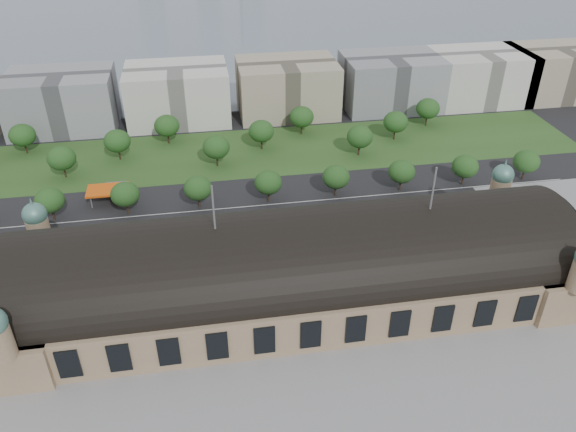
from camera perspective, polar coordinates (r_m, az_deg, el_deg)
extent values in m
plane|color=black|center=(154.45, 0.75, -8.50)|extent=(900.00, 900.00, 0.00)
cube|color=#997F5F|center=(150.58, 0.77, -6.78)|extent=(150.00, 40.00, 12.00)
cube|color=#997F5F|center=(155.88, -24.57, -8.77)|extent=(16.00, 43.00, 12.00)
cube|color=#997F5F|center=(173.28, 23.19, -3.90)|extent=(16.00, 43.00, 12.00)
cylinder|color=black|center=(146.86, 0.78, -4.96)|extent=(144.00, 37.60, 37.60)
cylinder|color=black|center=(172.23, 25.45, -1.50)|extent=(1.20, 32.00, 32.00)
cylinder|color=#997F5F|center=(166.58, -23.94, -1.45)|extent=(6.00, 6.00, 8.00)
sphere|color=slate|center=(163.83, -24.35, 0.15)|extent=(6.40, 6.40, 6.40)
cone|color=slate|center=(161.92, -24.67, 1.35)|extent=(1.00, 1.00, 2.50)
cylinder|color=#997F5F|center=(182.97, 20.68, 2.44)|extent=(6.00, 6.00, 8.00)
sphere|color=slate|center=(180.47, 21.02, 3.94)|extent=(6.40, 6.40, 6.40)
cone|color=slate|center=(178.74, 21.26, 5.07)|extent=(1.00, 1.00, 2.50)
cylinder|color=#59595B|center=(134.20, -7.59, 0.83)|extent=(0.50, 0.50, 12.00)
cylinder|color=#59595B|center=(145.56, 14.54, 2.70)|extent=(0.50, 0.50, 12.00)
cube|color=gray|center=(127.40, 9.27, -20.80)|extent=(190.00, 48.00, 0.12)
cube|color=black|center=(183.18, -7.55, -1.41)|extent=(260.00, 26.00, 0.10)
cube|color=#2B4C1E|center=(231.10, -7.07, 6.23)|extent=(300.00, 45.00, 0.10)
cube|color=#DC510C|center=(204.10, -17.87, 2.54)|extent=(14.00, 9.00, 0.70)
cube|color=#59595B|center=(210.45, -17.03, 2.67)|extent=(7.00, 5.00, 3.20)
cylinder|color=#59595B|center=(209.01, -19.15, 2.23)|extent=(0.50, 0.50, 4.40)
cylinder|color=#59595B|center=(207.23, -16.17, 2.52)|extent=(0.50, 0.50, 4.40)
cylinder|color=#59595B|center=(203.53, -19.36, 1.34)|extent=(0.50, 0.50, 4.40)
cylinder|color=#59595B|center=(201.71, -16.30, 1.63)|extent=(0.50, 0.50, 4.40)
cube|color=slate|center=(425.41, -6.77, 18.50)|extent=(700.00, 320.00, 0.08)
cube|color=gray|center=(269.68, -21.95, 10.81)|extent=(45.00, 32.00, 24.00)
cube|color=silver|center=(263.37, -11.13, 12.06)|extent=(45.00, 32.00, 24.00)
cube|color=tan|center=(266.46, -0.09, 12.90)|extent=(45.00, 32.00, 24.00)
cube|color=gray|center=(278.64, 10.39, 13.27)|extent=(45.00, 32.00, 24.00)
cube|color=silver|center=(296.46, 18.86, 13.26)|extent=(45.00, 32.00, 24.00)
cube|color=tan|center=(316.85, 25.46, 13.05)|extent=(45.00, 32.00, 24.00)
cylinder|color=#2D2116|center=(201.21, -22.75, 0.18)|extent=(0.70, 0.70, 4.32)
ellipsoid|color=#1A4518|center=(198.67, -23.07, 1.46)|extent=(9.60, 9.60, 8.16)
cylinder|color=#2D2116|center=(196.55, -15.99, 0.81)|extent=(0.70, 0.70, 4.32)
ellipsoid|color=#1A4518|center=(193.94, -16.22, 2.13)|extent=(9.60, 9.60, 8.16)
cylinder|color=#2D2116|center=(194.76, -9.01, 1.45)|extent=(0.70, 0.70, 4.32)
ellipsoid|color=#1A4518|center=(192.12, -9.14, 2.79)|extent=(9.60, 9.60, 8.16)
cylinder|color=#2D2116|center=(195.91, -2.00, 2.06)|extent=(0.70, 0.70, 4.32)
ellipsoid|color=#1A4518|center=(193.29, -2.03, 3.41)|extent=(9.60, 9.60, 8.16)
cylinder|color=#2D2116|center=(199.96, 4.84, 2.64)|extent=(0.70, 0.70, 4.32)
ellipsoid|color=#1A4518|center=(197.39, 4.91, 3.97)|extent=(9.60, 9.60, 8.16)
cylinder|color=#2D2116|center=(206.73, 11.32, 3.15)|extent=(0.70, 0.70, 4.32)
ellipsoid|color=#1A4518|center=(204.25, 11.47, 4.44)|extent=(9.60, 9.60, 8.16)
cylinder|color=#2D2116|center=(215.97, 17.32, 3.58)|extent=(0.70, 0.70, 4.32)
ellipsoid|color=#1A4518|center=(213.60, 17.55, 4.82)|extent=(9.60, 9.60, 8.16)
cylinder|color=#2D2116|center=(227.38, 22.78, 3.94)|extent=(0.70, 0.70, 4.32)
ellipsoid|color=#1A4518|center=(225.12, 23.06, 5.12)|extent=(9.60, 9.60, 8.16)
cylinder|color=#2D2116|center=(252.78, -25.08, 6.26)|extent=(0.70, 0.70, 4.68)
ellipsoid|color=#1A4518|center=(250.59, -25.38, 7.43)|extent=(10.40, 10.40, 8.84)
cylinder|color=#2D2116|center=(226.96, -21.73, 4.19)|extent=(0.70, 0.70, 4.68)
ellipsoid|color=#1A4518|center=(224.53, -22.02, 5.47)|extent=(10.40, 10.40, 8.84)
cylinder|color=#2D2116|center=(234.09, -16.74, 6.04)|extent=(0.70, 0.70, 4.68)
ellipsoid|color=#1A4518|center=(231.73, -16.96, 7.30)|extent=(10.40, 10.40, 8.84)
cylinder|color=#2D2116|center=(243.09, -12.06, 7.72)|extent=(0.70, 0.70, 4.68)
ellipsoid|color=#1A4518|center=(240.82, -12.21, 8.96)|extent=(10.40, 10.40, 8.84)
cylinder|color=#2D2116|center=(221.08, -7.20, 5.62)|extent=(0.70, 0.70, 4.68)
ellipsoid|color=#1A4518|center=(218.58, -7.31, 6.96)|extent=(10.40, 10.40, 8.84)
cylinder|color=#2D2116|center=(233.08, -2.69, 7.32)|extent=(0.70, 0.70, 4.68)
ellipsoid|color=#1A4518|center=(230.71, -2.73, 8.61)|extent=(10.40, 10.40, 8.84)
cylinder|color=#2D2116|center=(246.55, 1.38, 8.81)|extent=(0.70, 0.70, 4.68)
ellipsoid|color=#1A4518|center=(244.31, 1.40, 10.04)|extent=(10.40, 10.40, 8.84)
cylinder|color=#2D2116|center=(229.64, 7.21, 6.69)|extent=(0.70, 0.70, 4.68)
ellipsoid|color=#1A4518|center=(227.24, 7.31, 7.99)|extent=(10.40, 10.40, 8.84)
cylinder|color=#2D2116|center=(245.67, 10.75, 8.15)|extent=(0.70, 0.70, 4.68)
ellipsoid|color=#1A4518|center=(243.42, 10.88, 9.37)|extent=(10.40, 10.40, 8.84)
cylinder|color=#2D2116|center=(262.64, 13.86, 9.39)|extent=(0.70, 0.70, 4.68)
ellipsoid|color=#1A4518|center=(260.54, 14.03, 10.55)|extent=(10.40, 10.40, 8.84)
imported|color=gray|center=(189.51, -22.47, -2.37)|extent=(4.29, 1.77, 1.38)
imported|color=black|center=(178.60, -20.04, -4.08)|extent=(5.06, 2.64, 1.36)
imported|color=#1D1947|center=(180.55, 4.54, -1.51)|extent=(3.95, 1.94, 1.30)
imported|color=#57595F|center=(197.37, 14.66, 0.70)|extent=(4.88, 2.24, 1.55)
imported|color=white|center=(196.44, 15.86, 0.35)|extent=(6.02, 3.15, 1.62)
imported|color=black|center=(180.00, -24.89, -4.96)|extent=(4.79, 4.31, 1.58)
imported|color=maroon|center=(173.26, -20.70, -5.46)|extent=(5.83, 4.76, 1.48)
imported|color=#201C4E|center=(177.07, -21.43, -4.73)|extent=(5.55, 3.74, 1.49)
imported|color=slate|center=(173.33, -14.60, -4.23)|extent=(4.22, 3.15, 1.34)
imported|color=silver|center=(172.56, -19.67, -5.38)|extent=(4.83, 3.68, 1.53)
imported|color=#919599|center=(170.82, -16.32, -5.16)|extent=(5.09, 3.99, 1.28)
imported|color=black|center=(171.53, -12.00, -4.28)|extent=(4.62, 4.19, 1.29)
imported|color=red|center=(173.28, -7.70, -2.89)|extent=(13.04, 3.05, 3.63)
imported|color=silver|center=(176.52, -0.87, -1.81)|extent=(13.51, 4.35, 3.70)
imported|color=beige|center=(181.73, 6.47, -0.95)|extent=(12.99, 3.60, 3.58)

